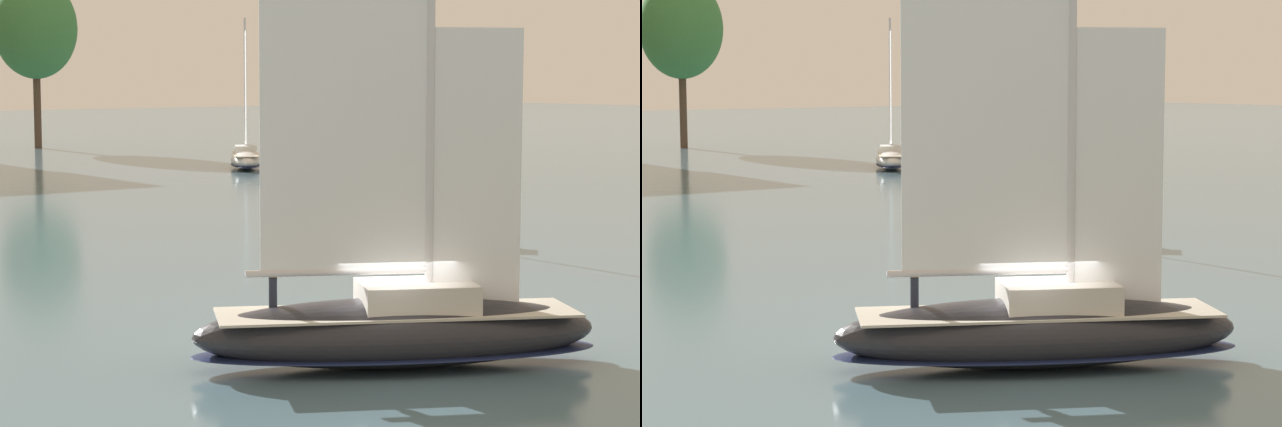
{
  "view_description": "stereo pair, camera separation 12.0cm",
  "coord_description": "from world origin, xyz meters",
  "views": [
    {
      "loc": [
        -18.89,
        -22.04,
        6.91
      ],
      "look_at": [
        0.0,
        3.0,
        3.38
      ],
      "focal_mm": 70.0,
      "sensor_mm": 36.0,
      "label": 1
    },
    {
      "loc": [
        -18.8,
        -22.12,
        6.91
      ],
      "look_at": [
        0.0,
        3.0,
        3.38
      ],
      "focal_mm": 70.0,
      "sensor_mm": 36.0,
      "label": 2
    }
  ],
  "objects": [
    {
      "name": "sailboat_moored_far_slip",
      "position": [
        31.59,
        53.89,
        0.9
      ],
      "size": [
        6.09,
        7.93,
        10.94
      ],
      "color": "silver",
      "rests_on": "ground"
    },
    {
      "name": "sailboat_main",
      "position": [
        0.01,
        -0.01,
        1.06
      ],
      "size": [
        9.88,
        7.05,
        13.41
      ],
      "color": "#232328",
      "rests_on": "ground"
    },
    {
      "name": "ground_plane",
      "position": [
        0.0,
        0.0,
        0.0
      ],
      "size": [
        400.0,
        400.0,
        0.0
      ],
      "primitive_type": "plane",
      "color": "slate"
    },
    {
      "name": "tree_shore_center",
      "position": [
        29.98,
        86.31,
        11.04
      ],
      "size": [
        7.66,
        7.66,
        15.77
      ],
      "color": "#4C3828",
      "rests_on": "ground"
    },
    {
      "name": "sailboat_moored_outer_mooring",
      "position": [
        14.84,
        14.81,
        0.57
      ],
      "size": [
        5.43,
        5.52,
        8.34
      ],
      "color": "white",
      "rests_on": "ground"
    }
  ]
}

